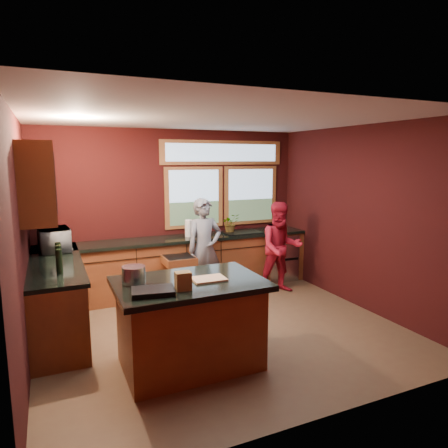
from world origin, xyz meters
TOP-DOWN VIEW (x-y plane):
  - floor at (0.00, 0.00)m, footprint 4.50×4.50m
  - room_shell at (-0.60, 0.32)m, footprint 4.52×4.02m
  - back_counter at (0.20, 1.70)m, footprint 4.50×0.64m
  - left_counter at (-1.95, 0.85)m, footprint 0.64×2.30m
  - island at (-0.67, -0.68)m, footprint 1.55×1.05m
  - person_grey at (0.25, 1.25)m, footprint 0.61×0.43m
  - person_red at (1.51, 1.01)m, footprint 0.86×0.74m
  - microwave at (-1.92, 1.46)m, footprint 0.46×0.62m
  - potted_plant at (0.93, 1.75)m, footprint 0.30×0.26m
  - paper_towel at (0.14, 1.70)m, footprint 0.12×0.12m
  - cutting_board at (-0.47, -0.73)m, footprint 0.36×0.26m
  - stock_pot at (-1.22, -0.53)m, footprint 0.24×0.24m
  - paper_bag at (-0.82, -0.93)m, footprint 0.16×0.13m
  - black_tray at (-1.12, -0.93)m, footprint 0.44×0.34m

SIDE VIEW (x-z plane):
  - floor at x=0.00m, z-range 0.00..0.00m
  - back_counter at x=0.20m, z-range 0.00..0.93m
  - left_counter at x=-1.95m, z-range 0.00..0.93m
  - island at x=-0.67m, z-range 0.01..0.95m
  - person_red at x=1.51m, z-range 0.00..1.52m
  - person_grey at x=0.25m, z-range 0.00..1.61m
  - cutting_board at x=-0.47m, z-range 0.94..0.96m
  - black_tray at x=-1.12m, z-range 0.94..0.99m
  - stock_pot at x=-1.22m, z-range 0.94..1.12m
  - paper_bag at x=-0.82m, z-range 0.94..1.12m
  - paper_towel at x=0.14m, z-range 0.93..1.21m
  - microwave at x=-1.92m, z-range 0.93..1.25m
  - potted_plant at x=0.93m, z-range 0.93..1.26m
  - room_shell at x=-0.60m, z-range 0.44..3.15m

